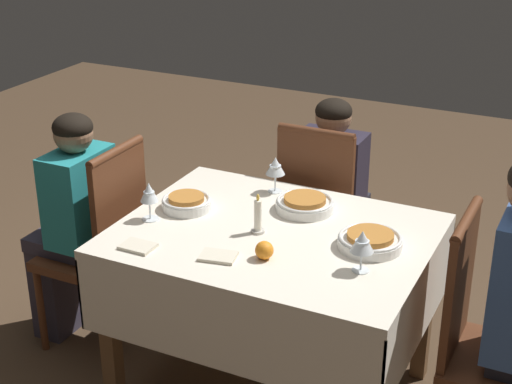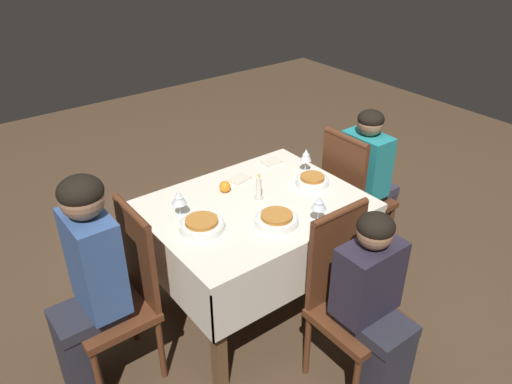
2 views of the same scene
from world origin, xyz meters
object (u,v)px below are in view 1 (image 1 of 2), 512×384
Objects in this scene: chair_east at (484,338)px; person_child_dark at (335,190)px; wine_glass_west at (149,194)px; napkin_spare_side at (138,246)px; chair_north at (322,213)px; dining_table at (274,258)px; napkin_red_folded at (218,256)px; chair_west at (103,242)px; person_child_teal at (71,219)px; bowl_east at (370,241)px; bowl_north at (305,204)px; wine_glass_east at (362,243)px; bowl_west at (187,202)px; candle_centerpiece at (258,218)px; wine_glass_north at (275,167)px; orange_fruit at (264,250)px.

chair_east is 0.93× the size of person_child_dark.
wine_glass_west is 1.26× the size of napkin_spare_side.
chair_north is 1.06m from napkin_spare_side.
napkin_red_folded is (-0.09, -0.27, 0.12)m from dining_table.
person_child_teal is at bearing -90.00° from chair_west.
person_child_dark is 4.42× the size of bowl_east.
chair_north is 0.51m from bowl_north.
chair_west is at bearing 48.62° from person_child_dark.
chair_west is at bearing 173.30° from wine_glass_east.
chair_west is at bearing 90.00° from person_child_teal.
bowl_west is at bearing 94.82° from chair_west.
candle_centerpiece reaches higher than napkin_red_folded.
wine_glass_north is at bearing 69.30° from chair_east.
bowl_north reaches higher than napkin_spare_side.
chair_north is 0.90× the size of person_child_teal.
candle_centerpiece is (0.01, -0.85, 0.23)m from person_child_dark.
orange_fruit is at bearing 104.10° from chair_east.
bowl_east is 0.19m from wine_glass_east.
chair_west is 6.26× the size of wine_glass_west.
chair_north is at bearing 101.98° from bowl_north.
chair_west is 0.90m from orange_fruit.
napkin_spare_side is at bearing -166.11° from wine_glass_east.
dining_table is at bearing 90.01° from person_child_teal.
wine_glass_north is at bearing 75.14° from chair_north.
bowl_west reaches higher than dining_table.
bowl_west is (-1.18, 0.05, 0.25)m from chair_east.
chair_north is 4.88× the size of bowl_west.
napkin_spare_side is (-0.31, -0.98, 0.22)m from chair_north.
bowl_north is at bearing 72.41° from chair_east.
wine_glass_east is at bearing -81.67° from bowl_east.
bowl_east is at bearing -30.84° from wine_glass_north.
bowl_north is at bearing 82.64° from dining_table.
chair_east is 1.20m from person_child_dark.
chair_north is at bearing 88.48° from napkin_red_folded.
wine_glass_west is 0.25m from napkin_spare_side.
chair_west reaches higher than bowl_west.
chair_east is at bearing 89.41° from person_child_teal.
person_child_teal is (-0.88, -0.66, 0.07)m from chair_north.
wine_glass_east is at bearing 11.20° from orange_fruit.
wine_glass_east is at bearing -12.47° from bowl_west.
chair_east is at bearing 16.36° from wine_glass_east.
chair_west reaches higher than bowl_north.
bowl_east is (-0.43, 0.05, 0.25)m from chair_east.
chair_east reaches higher than napkin_spare_side.
bowl_east reaches higher than napkin_spare_side.
person_child_dark is 1.09m from wine_glass_east.
person_child_dark is 0.88m from candle_centerpiece.
napkin_spare_side is at bearing 51.52° from chair_west.
napkin_spare_side is (-0.29, -0.06, 0.00)m from napkin_red_folded.
dining_table is at bearing 94.46° from person_child_dark.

